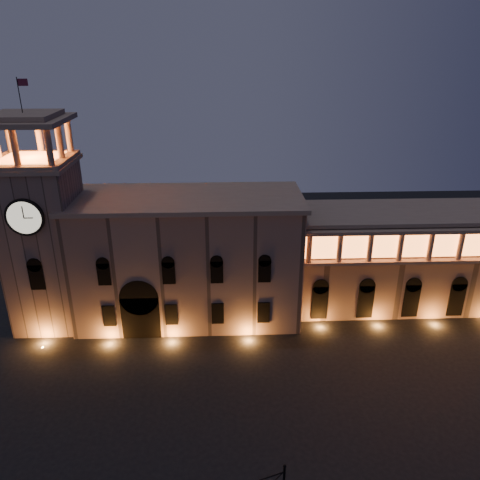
% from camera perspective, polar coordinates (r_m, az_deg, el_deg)
% --- Properties ---
extents(ground, '(160.00, 160.00, 0.00)m').
position_cam_1_polar(ground, '(51.23, -5.14, -21.78)').
color(ground, black).
rests_on(ground, ground).
extents(government_building, '(30.80, 12.80, 17.60)m').
position_cam_1_polar(government_building, '(64.55, -6.43, -2.18)').
color(government_building, '#8E6E5D').
rests_on(government_building, ground).
extents(clock_tower, '(9.80, 9.80, 32.40)m').
position_cam_1_polar(clock_tower, '(66.23, -22.74, 0.28)').
color(clock_tower, '#8E6E5D').
rests_on(clock_tower, ground).
extents(colonnade_wing, '(40.60, 11.50, 14.50)m').
position_cam_1_polar(colonnade_wing, '(72.89, 21.53, -1.94)').
color(colonnade_wing, '#886857').
rests_on(colonnade_wing, ground).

